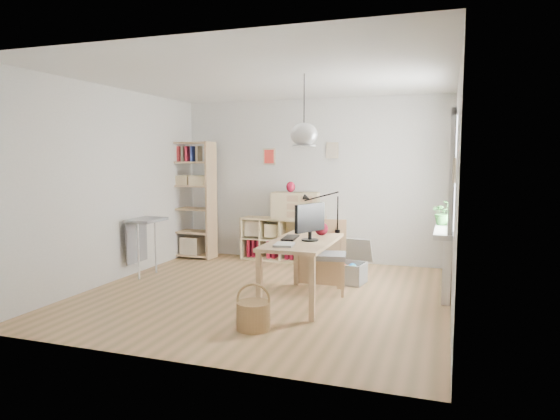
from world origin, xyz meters
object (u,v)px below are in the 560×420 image
(cube_shelf, at_px, (282,243))
(monitor, at_px, (310,220))
(drawer_chest, at_px, (295,206))
(desk, at_px, (303,248))
(storage_chest, at_px, (346,268))
(tall_bookshelf, at_px, (191,195))
(chair, at_px, (328,251))

(cube_shelf, xyz_separation_m, monitor, (1.11, -2.27, 0.70))
(monitor, height_order, drawer_chest, monitor)
(desk, relative_size, monitor, 3.11)
(cube_shelf, xyz_separation_m, storage_chest, (1.33, -1.12, -0.11))
(cube_shelf, distance_m, monitor, 2.62)
(tall_bookshelf, bearing_deg, cube_shelf, 10.19)
(cube_shelf, bearing_deg, drawer_chest, -9.33)
(desk, xyz_separation_m, chair, (0.18, 0.52, -0.13))
(cube_shelf, relative_size, chair, 1.51)
(chair, bearing_deg, desk, -119.73)
(cube_shelf, bearing_deg, monitor, -63.86)
(chair, height_order, storage_chest, chair)
(chair, height_order, monitor, monitor)
(storage_chest, xyz_separation_m, drawer_chest, (-1.08, 1.08, 0.75))
(drawer_chest, bearing_deg, chair, -66.02)
(tall_bookshelf, height_order, monitor, tall_bookshelf)
(desk, height_order, drawer_chest, drawer_chest)
(desk, height_order, chair, chair)
(chair, bearing_deg, cube_shelf, 114.86)
(monitor, bearing_deg, storage_chest, 102.48)
(cube_shelf, relative_size, drawer_chest, 1.82)
(desk, relative_size, drawer_chest, 1.95)
(monitor, distance_m, drawer_chest, 2.39)
(tall_bookshelf, bearing_deg, storage_chest, -16.23)
(cube_shelf, xyz_separation_m, tall_bookshelf, (-1.56, -0.28, 0.79))
(desk, height_order, monitor, monitor)
(desk, xyz_separation_m, storage_chest, (0.31, 1.11, -0.46))
(tall_bookshelf, bearing_deg, drawer_chest, 7.54)
(chair, bearing_deg, tall_bookshelf, 142.39)
(cube_shelf, height_order, drawer_chest, drawer_chest)
(desk, distance_m, monitor, 0.36)
(chair, relative_size, monitor, 1.92)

